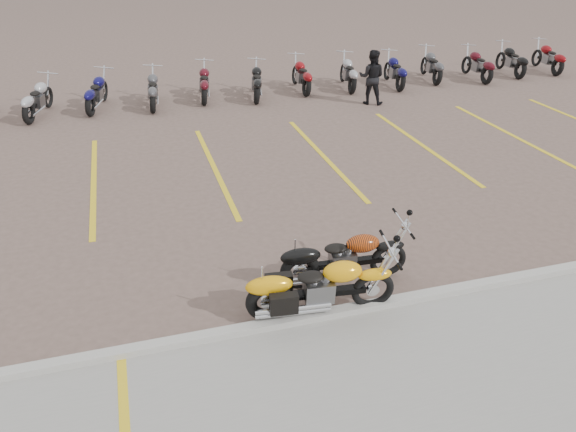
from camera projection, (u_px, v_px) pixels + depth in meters
name	position (u px, v px, depth m)	size (l,w,h in m)	color
ground	(255.00, 254.00, 9.69)	(100.00, 100.00, 0.00)	#735B52
curb	(288.00, 322.00, 7.97)	(60.00, 0.18, 0.12)	#ADAAA3
parking_stripes	(215.00, 168.00, 13.09)	(38.00, 5.50, 0.01)	yellow
yellow_cruiser	(317.00, 288.00, 8.02)	(2.19, 0.42, 0.90)	black
flame_cruiser	(341.00, 260.00, 8.76)	(2.07, 0.34, 0.85)	black
person_b	(372.00, 77.00, 17.39)	(0.81, 0.63, 1.67)	black
bg_bike_row	(278.00, 78.00, 18.47)	(22.41, 2.08, 1.10)	black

